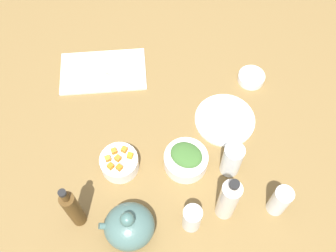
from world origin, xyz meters
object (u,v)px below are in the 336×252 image
Objects in this scene: cutting_board at (103,71)px; bottle_0 at (73,209)px; bowl_carrots at (120,163)px; teapot at (129,226)px; bottle_1 at (228,200)px; drinking_glass_2 at (232,160)px; bowl_greens at (186,160)px; drinking_glass_0 at (192,218)px; bowl_small_side at (251,78)px; plate_tofu at (225,120)px; drinking_glass_1 at (280,201)px.

bottle_0 reaches higher than cutting_board.
cutting_board is 42.46cm from bowl_carrots.
teapot is 0.71× the size of bottle_1.
bowl_carrots is 0.90× the size of drinking_glass_2.
bowl_carrots is (22.88, -0.50, 0.09)cm from bowl_greens.
drinking_glass_0 is 23.91cm from drinking_glass_2.
teapot is at bearing 49.48° from bowl_small_side.
drinking_glass_0 is (29.03, 55.81, 4.34)cm from bowl_small_side.
cutting_board is 61.01cm from bottle_0.
drinking_glass_0 is at bearing 17.86° from bottle_1.
cutting_board is at bearing -55.12° from bowl_greens.
cutting_board is at bearing -55.73° from bottle_1.
teapot reaches higher than bowl_small_side.
plate_tofu is at bearing -98.14° from bottle_1.
drinking_glass_2 is (-3.79, -14.85, -3.41)cm from bottle_1.
bottle_1 is 2.08× the size of drinking_glass_0.
bowl_greens is at bearing -90.09° from drinking_glass_0.
bottle_1 is at bearing 71.23° from bowl_small_side.
bottle_1 reaches higher than drinking_glass_2.
bowl_carrots is 1.27× the size of bowl_small_side.
teapot reaches higher than plate_tofu.
drinking_glass_1 is (-12.09, 34.31, 6.16)cm from plate_tofu.
bowl_small_side is (-12.83, -17.95, 0.92)cm from plate_tofu.
bowl_greens is at bearing 45.93° from plate_tofu.
drinking_glass_2 is (-15.05, 2.67, 4.28)cm from bowl_greens.
drinking_glass_1 is at bearing 179.81° from bottle_0.
drinking_glass_1 is (0.74, 52.26, 5.24)cm from bowl_small_side.
bottle_1 is at bearing 152.16° from bowl_carrots.
bottle_0 is at bearing 33.08° from plate_tofu.
bowl_carrots is 0.97× the size of drinking_glass_1.
bowl_carrots is 31.61cm from drinking_glass_0.
plate_tofu is at bearing -132.58° from teapot.
bowl_greens is 1.16× the size of bowl_carrots.
bowl_small_side reaches higher than plate_tofu.
drinking_glass_1 is (-47.95, -4.71, 0.87)cm from teapot.
teapot reaches higher than drinking_glass_2.
bowl_greens is 22.88cm from bowl_carrots.
drinking_glass_1 is at bearing 109.41° from plate_tofu.
drinking_glass_0 is at bearing 89.91° from bowl_greens.
teapot reaches higher than bowl_greens.
drinking_glass_1 is 19.95cm from drinking_glass_2.
bowl_small_side is at bearing -90.81° from drinking_glass_1.
bowl_small_side is 40.26cm from drinking_glass_2.
teapot reaches higher than drinking_glass_1.
bowl_greens is 1.47× the size of bowl_small_side.
bowl_carrots is (-6.65, 41.85, 2.60)cm from cutting_board.
teapot is 48.19cm from drinking_glass_1.
drinking_glass_0 is at bearing 114.91° from cutting_board.
bottle_0 is at bearing -5.95° from drinking_glass_0.
bowl_small_side is at bearing -108.77° from bottle_1.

